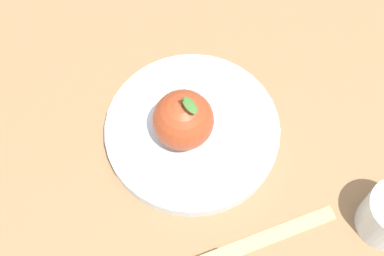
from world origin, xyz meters
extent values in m
plane|color=olive|center=(0.00, 0.00, 0.00)|extent=(2.40, 2.40, 0.00)
cylinder|color=silver|center=(-0.02, 0.00, 0.01)|extent=(0.22, 0.22, 0.02)
torus|color=silver|center=(-0.02, 0.00, 0.02)|extent=(0.22, 0.22, 0.01)
sphere|color=#9E3D1E|center=(-0.02, -0.01, 0.06)|extent=(0.07, 0.07, 0.07)
cylinder|color=#4C3319|center=(-0.02, -0.01, 0.10)|extent=(0.00, 0.00, 0.02)
ellipsoid|color=#386628|center=(-0.01, -0.01, 0.11)|extent=(0.03, 0.02, 0.01)
cube|color=#D8B766|center=(0.14, -0.05, 0.00)|extent=(0.10, 0.13, 0.00)
camera|label=1|loc=(0.16, -0.26, 0.66)|focal=52.88mm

